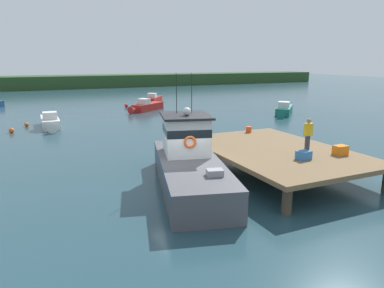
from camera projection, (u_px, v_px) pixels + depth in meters
ground_plane at (184, 187)px, 15.48m from camera, size 200.00×200.00×0.00m
dock at (275, 151)px, 17.18m from camera, size 6.00×9.00×1.20m
main_fishing_boat at (188, 161)px, 15.70m from camera, size 4.52×9.94×4.80m
crate_stack_near_edge at (304, 155)px, 15.30m from camera, size 0.65×0.51×0.36m
crate_single_by_cleat at (340, 150)px, 16.05m from camera, size 0.60×0.44×0.42m
bait_bucket at (249, 129)px, 21.04m from camera, size 0.32×0.32×0.34m
deckhand_by_the_boat at (308, 136)px, 15.99m from camera, size 0.36×0.22×1.63m
moored_boat_far_right at (153, 99)px, 45.79m from camera, size 3.66×4.62×1.26m
moored_boat_mid_harbor at (50, 122)px, 28.91m from camera, size 1.37×5.23×1.33m
moored_boat_off_the_point at (284, 110)px, 35.94m from camera, size 4.40×4.46×1.33m
moored_boat_outer_mooring at (146, 106)px, 38.66m from camera, size 4.80×4.00×1.33m
mooring_buoy_spare_mooring at (27, 125)px, 29.37m from camera, size 0.36×0.36×0.36m
mooring_buoy_channel_marker at (11, 130)px, 26.85m from camera, size 0.39×0.39×0.39m
mooring_buoy_inshore at (126, 106)px, 41.35m from camera, size 0.44×0.44×0.44m
far_shoreline at (59, 82)px, 70.02m from camera, size 120.00×8.00×2.40m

